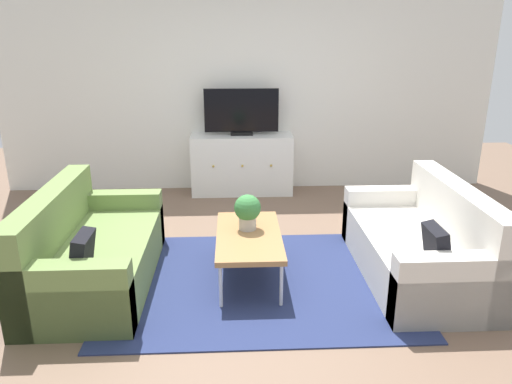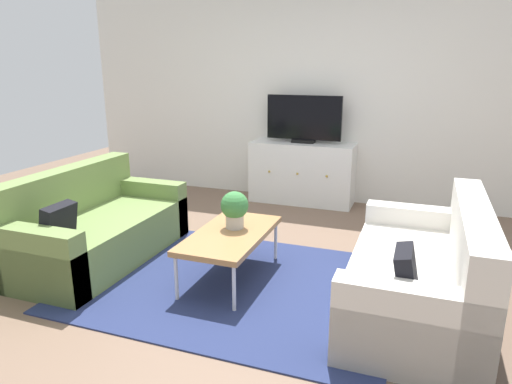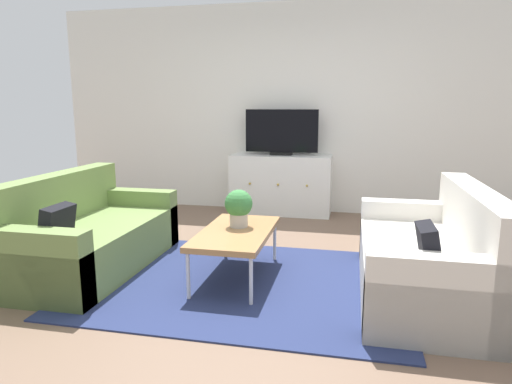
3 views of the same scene
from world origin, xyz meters
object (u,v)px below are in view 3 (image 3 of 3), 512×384
couch_left_side (83,238)px  tv_console (281,185)px  potted_plant (239,206)px  couch_right_side (435,262)px  coffee_table (236,234)px  flat_screen_tv (282,133)px

couch_left_side → tv_console: (1.35, 2.37, 0.11)m
potted_plant → couch_right_side: bearing=-5.7°
couch_right_side → coffee_table: size_ratio=1.62×
coffee_table → potted_plant: (-0.01, 0.11, 0.20)m
coffee_table → potted_plant: 0.23m
potted_plant → couch_left_side: bearing=-173.6°
couch_right_side → tv_console: 2.83m
potted_plant → flat_screen_tv: bearing=90.1°
tv_console → flat_screen_tv: bearing=90.0°
tv_console → couch_left_side: bearing=-119.6°
potted_plant → coffee_table: bearing=-86.7°
couch_right_side → couch_left_side: bearing=180.0°
couch_left_side → potted_plant: size_ratio=5.46×
tv_console → flat_screen_tv: 0.68m
couch_left_side → potted_plant: bearing=6.4°
coffee_table → tv_console: tv_console is taller
tv_console → couch_right_side: bearing=-57.2°
couch_left_side → potted_plant: 1.39m
tv_console → coffee_table: bearing=-89.8°
couch_right_side → potted_plant: couch_right_side is taller
couch_right_side → flat_screen_tv: 2.95m
potted_plant → tv_console: bearing=90.1°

